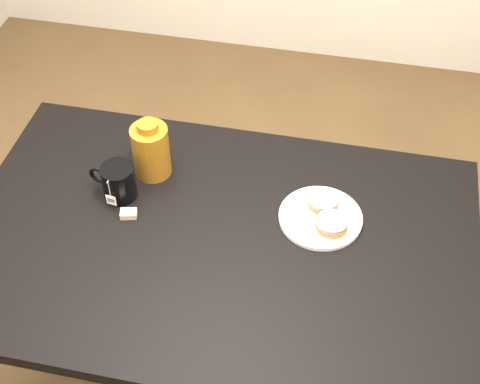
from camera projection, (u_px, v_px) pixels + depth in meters
The scene contains 8 objects.
ground_plane at pixel (222, 374), 2.35m from camera, with size 4.00×4.00×0.00m, color brown.
table at pixel (218, 257), 1.86m from camera, with size 1.40×0.90×0.75m.
plate at pixel (321, 217), 1.85m from camera, with size 0.23×0.23×0.02m.
bagel_back at pixel (323, 202), 1.86m from camera, with size 0.12×0.12×0.03m.
bagel_front at pixel (332, 224), 1.81m from camera, with size 0.09×0.09×0.03m.
mug at pixel (118, 181), 1.88m from camera, with size 0.15×0.11×0.11m.
teabag_pouch at pixel (129, 214), 1.85m from camera, with size 0.04×0.03×0.02m, color #C6B793.
bagel_package at pixel (151, 150), 1.92m from camera, with size 0.12×0.12×0.19m.
Camera 1 is at (0.30, -1.11, 2.14)m, focal length 50.00 mm.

